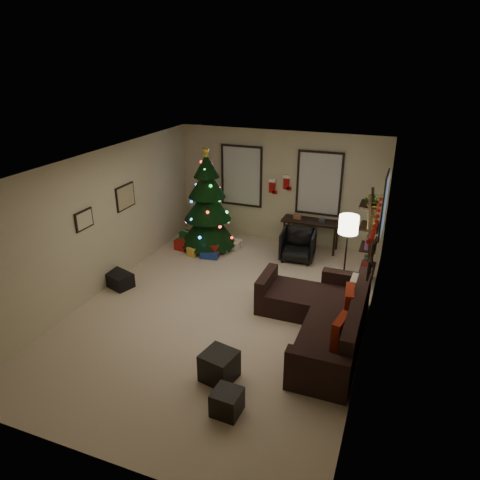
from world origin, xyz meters
name	(u,v)px	position (x,y,z in m)	size (l,w,h in m)	color
floor	(223,309)	(0.00, 0.00, 0.00)	(7.00, 7.00, 0.00)	beige
ceiling	(221,163)	(0.00, 0.00, 2.70)	(7.00, 7.00, 0.00)	white
wall_back	(279,187)	(0.00, 3.50, 1.35)	(5.00, 5.00, 0.00)	beige
wall_front	(89,366)	(0.00, -3.50, 1.35)	(5.00, 5.00, 0.00)	beige
wall_left	(101,223)	(-2.50, 0.00, 1.35)	(7.00, 7.00, 0.00)	beige
wall_right	(373,264)	(2.50, 0.00, 1.35)	(7.00, 7.00, 0.00)	beige
window_back_left	(242,176)	(-0.95, 3.47, 1.55)	(1.05, 0.06, 1.50)	#728CB2
window_back_right	(319,184)	(0.95, 3.47, 1.55)	(1.05, 0.06, 1.50)	#728CB2
window_right_wall	(385,205)	(2.47, 2.55, 1.50)	(0.06, 0.90, 1.30)	#728CB2
christmas_tree	(207,207)	(-1.41, 2.45, 1.02)	(1.33, 1.33, 2.47)	black
presents	(207,246)	(-1.35, 2.24, 0.12)	(1.50, 1.01, 0.30)	#14591E
sofa	(323,319)	(1.84, -0.11, 0.28)	(1.88, 2.74, 0.87)	black
pillow_red_a	(340,332)	(2.21, -0.91, 0.64)	(0.12, 0.45, 0.45)	maroon
pillow_red_b	(349,303)	(2.21, -0.06, 0.64)	(0.13, 0.50, 0.50)	maroon
pillow_cream	(353,287)	(2.21, 0.51, 0.63)	(0.11, 0.37, 0.37)	#BCAD98
ottoman_near	(219,366)	(0.68, -1.74, 0.21)	(0.45, 0.45, 0.43)	black
ottoman_far	(227,402)	(1.03, -2.31, 0.17)	(0.36, 0.36, 0.34)	black
desk	(311,224)	(0.88, 3.22, 0.64)	(1.34, 0.48, 0.72)	black
desk_chair	(298,245)	(0.74, 2.57, 0.35)	(0.68, 0.64, 0.70)	black
bookshelf	(370,241)	(2.30, 1.92, 0.94)	(0.30, 0.57, 1.94)	black
potted_plant	(374,199)	(2.30, 1.80, 1.83)	(0.47, 0.41, 0.53)	#4C4C4C
floor_lamp	(348,230)	(1.95, 1.19, 1.39)	(0.35, 0.35, 1.66)	black
art_map	(125,197)	(-2.48, 0.83, 1.62)	(0.04, 0.60, 0.50)	black
art_abstract	(84,220)	(-2.48, -0.46, 1.57)	(0.04, 0.45, 0.35)	black
gallery	(373,253)	(2.48, -0.07, 1.57)	(0.03, 1.25, 0.54)	black
garland	(375,224)	(2.45, 0.01, 1.99)	(0.08, 1.90, 0.30)	#A5140C
stocking_left	(272,186)	(-0.14, 3.39, 1.41)	(0.20, 0.05, 0.36)	#990F0C
stocking_right	(287,182)	(0.19, 3.45, 1.51)	(0.20, 0.05, 0.36)	#990F0C
storage_bin	(118,280)	(-2.29, 0.06, 0.14)	(0.57, 0.38, 0.28)	black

